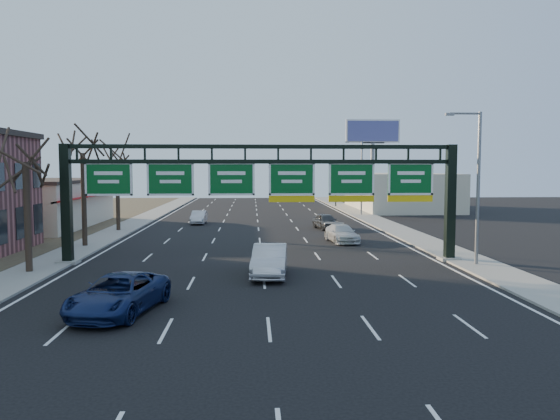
{
  "coord_description": "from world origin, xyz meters",
  "views": [
    {
      "loc": [
        -0.58,
        -25.17,
        5.77
      ],
      "look_at": [
        1.11,
        7.98,
        3.2
      ],
      "focal_mm": 35.0,
      "sensor_mm": 36.0,
      "label": 1
    }
  ],
  "objects": [
    {
      "name": "streetlight_near",
      "position": [
        12.47,
        6.0,
        5.08
      ],
      "size": [
        2.15,
        0.22,
        9.0
      ],
      "color": "slate",
      "rests_on": "sidewalk_right"
    },
    {
      "name": "car_white_wagon",
      "position": [
        6.36,
        16.68,
        0.68
      ],
      "size": [
        2.47,
        4.87,
        1.36
      ],
      "primitive_type": "imported",
      "rotation": [
        0.0,
        0.0,
        0.13
      ],
      "color": "silver",
      "rests_on": "ground"
    },
    {
      "name": "traffic_signal_mast",
      "position": [
        5.69,
        55.0,
        5.5
      ],
      "size": [
        10.16,
        0.54,
        7.0
      ],
      "color": "black",
      "rests_on": "ground"
    },
    {
      "name": "sidewalk_left",
      "position": [
        -12.8,
        20.0,
        0.06
      ],
      "size": [
        3.0,
        120.0,
        0.12
      ],
      "primitive_type": "cube",
      "color": "gray",
      "rests_on": "ground"
    },
    {
      "name": "tree_far",
      "position": [
        -12.8,
        25.0,
        7.48
      ],
      "size": [
        3.6,
        3.6,
        8.86
      ],
      "color": "black",
      "rests_on": "sidewalk_left"
    },
    {
      "name": "tree_gantry",
      "position": [
        -12.8,
        5.0,
        7.11
      ],
      "size": [
        3.6,
        3.6,
        8.48
      ],
      "color": "black",
      "rests_on": "sidewalk_left"
    },
    {
      "name": "streetlight_far",
      "position": [
        12.47,
        40.0,
        5.08
      ],
      "size": [
        2.15,
        0.22,
        9.0
      ],
      "color": "slate",
      "rests_on": "sidewalk_right"
    },
    {
      "name": "tree_mid",
      "position": [
        -12.8,
        15.0,
        7.85
      ],
      "size": [
        3.6,
        3.6,
        9.24
      ],
      "color": "black",
      "rests_on": "sidewalk_left"
    },
    {
      "name": "cream_strip",
      "position": [
        -21.48,
        29.0,
        2.36
      ],
      "size": [
        10.9,
        18.4,
        4.7
      ],
      "color": "#BCB69C",
      "rests_on": "ground"
    },
    {
      "name": "building_right_distant",
      "position": [
        20.0,
        50.0,
        2.5
      ],
      "size": [
        12.0,
        20.0,
        5.0
      ],
      "primitive_type": "cube",
      "color": "#BCB69C",
      "rests_on": "ground"
    },
    {
      "name": "car_grey_far",
      "position": [
        6.39,
        25.82,
        0.73
      ],
      "size": [
        2.48,
        4.55,
        1.47
      ],
      "primitive_type": "imported",
      "rotation": [
        0.0,
        0.0,
        0.18
      ],
      "color": "#383A3D",
      "rests_on": "ground"
    },
    {
      "name": "lane_markings",
      "position": [
        0.0,
        20.0,
        0.01
      ],
      "size": [
        21.6,
        120.0,
        0.01
      ],
      "primitive_type": "cube",
      "color": "white",
      "rests_on": "ground"
    },
    {
      "name": "car_silver_distant",
      "position": [
        -6.1,
        31.3,
        0.66
      ],
      "size": [
        1.5,
        4.05,
        1.32
      ],
      "primitive_type": "imported",
      "rotation": [
        0.0,
        0.0,
        -0.02
      ],
      "color": "silver",
      "rests_on": "ground"
    },
    {
      "name": "car_blue_suv",
      "position": [
        -5.89,
        -3.56,
        0.77
      ],
      "size": [
        3.67,
        5.97,
        1.54
      ],
      "primitive_type": "imported",
      "rotation": [
        0.0,
        0.0,
        -0.21
      ],
      "color": "#122151",
      "rests_on": "ground"
    },
    {
      "name": "car_silver_sedan",
      "position": [
        0.34,
        3.58,
        0.83
      ],
      "size": [
        2.19,
        5.19,
        1.67
      ],
      "primitive_type": "imported",
      "rotation": [
        0.0,
        0.0,
        -0.09
      ],
      "color": "#B7B8BD",
      "rests_on": "ground"
    },
    {
      "name": "ground",
      "position": [
        0.0,
        0.0,
        0.0
      ],
      "size": [
        160.0,
        160.0,
        0.0
      ],
      "primitive_type": "plane",
      "color": "black",
      "rests_on": "ground"
    },
    {
      "name": "billboard_right",
      "position": [
        15.0,
        44.98,
        9.06
      ],
      "size": [
        7.0,
        0.5,
        12.0
      ],
      "color": "slate",
      "rests_on": "ground"
    },
    {
      "name": "sidewalk_right",
      "position": [
        12.8,
        20.0,
        0.06
      ],
      "size": [
        3.0,
        120.0,
        0.12
      ],
      "primitive_type": "cube",
      "color": "gray",
      "rests_on": "ground"
    },
    {
      "name": "sign_gantry",
      "position": [
        0.16,
        8.0,
        4.63
      ],
      "size": [
        24.6,
        1.2,
        7.2
      ],
      "color": "black",
      "rests_on": "ground"
    }
  ]
}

